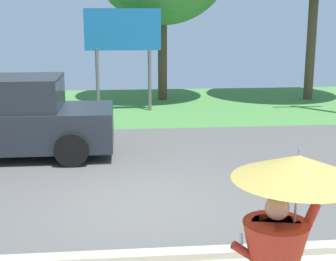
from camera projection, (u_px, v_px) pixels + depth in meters
The scene contains 4 objects.
ground_plane at pixel (140, 160), 11.57m from camera, with size 40.00×22.00×0.20m.
monk_pedestrian at pixel (280, 251), 4.46m from camera, with size 1.17×1.17×2.13m.
pickup_truck at pixel (3, 120), 11.55m from camera, with size 5.20×2.28×1.88m.
roadside_billboard at pixel (123, 37), 16.74m from camera, with size 2.60×0.12×3.50m.
Camera 1 is at (-0.43, -8.17, 3.25)m, focal length 52.71 mm.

